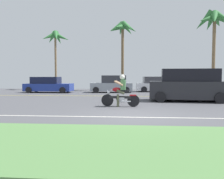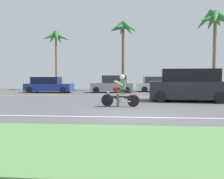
% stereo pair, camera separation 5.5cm
% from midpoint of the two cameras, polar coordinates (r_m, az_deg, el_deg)
% --- Properties ---
extents(ground, '(56.00, 30.00, 0.04)m').
position_cam_midpoint_polar(ground, '(12.34, 5.15, -4.05)').
color(ground, '#545459').
extents(grass_median, '(56.00, 3.80, 0.06)m').
position_cam_midpoint_polar(grass_median, '(5.36, 6.04, -13.46)').
color(grass_median, '#5B8C4C').
rests_on(grass_median, ground).
extents(lane_line_near, '(50.40, 0.12, 0.01)m').
position_cam_midpoint_polar(lane_line_near, '(8.88, 5.41, -6.85)').
color(lane_line_near, silver).
rests_on(lane_line_near, ground).
extents(lane_line_far, '(50.40, 0.12, 0.01)m').
position_cam_midpoint_polar(lane_line_far, '(17.87, 4.95, -1.65)').
color(lane_line_far, yellow).
rests_on(lane_line_far, ground).
extents(motorcyclist, '(1.98, 0.65, 1.65)m').
position_cam_midpoint_polar(motorcyclist, '(11.81, 2.02, -0.87)').
color(motorcyclist, black).
rests_on(motorcyclist, ground).
extents(suv_nearby, '(4.92, 2.51, 2.00)m').
position_cam_midpoint_polar(suv_nearby, '(15.00, 18.24, 0.92)').
color(suv_nearby, '#232328').
rests_on(suv_nearby, ground).
extents(parked_car_0, '(4.45, 1.91, 1.47)m').
position_cam_midpoint_polar(parked_car_0, '(22.50, -15.65, 1.04)').
color(parked_car_0, navy).
rests_on(parked_car_0, ground).
extents(parked_car_1, '(3.99, 2.07, 1.61)m').
position_cam_midpoint_polar(parked_car_1, '(21.76, -0.06, 1.24)').
color(parked_car_1, '#8C939E').
rests_on(parked_car_1, ground).
extents(parked_car_2, '(4.52, 2.21, 1.49)m').
position_cam_midpoint_polar(parked_car_2, '(23.25, 11.33, 1.20)').
color(parked_car_2, silver).
rests_on(parked_car_2, ground).
extents(palm_tree_0, '(3.19, 3.17, 7.36)m').
position_cam_midpoint_polar(palm_tree_0, '(24.96, 2.58, 14.22)').
color(palm_tree_0, brown).
rests_on(palm_tree_0, ground).
extents(palm_tree_1, '(3.08, 3.15, 6.70)m').
position_cam_midpoint_polar(palm_tree_1, '(27.37, -13.90, 11.93)').
color(palm_tree_1, brown).
rests_on(palm_tree_1, ground).
extents(palm_tree_2, '(4.14, 4.16, 8.15)m').
position_cam_midpoint_polar(palm_tree_2, '(25.79, 23.98, 14.95)').
color(palm_tree_2, brown).
rests_on(palm_tree_2, ground).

